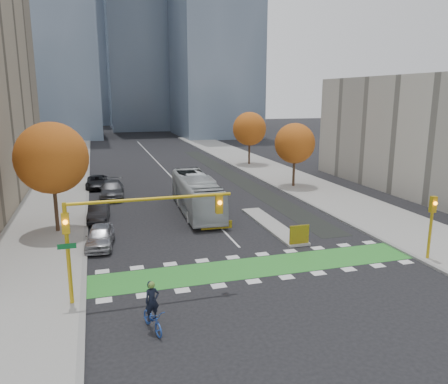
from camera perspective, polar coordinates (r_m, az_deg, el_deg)
ground at (r=25.36m, az=5.71°, el=-10.93°), size 300.00×300.00×0.00m
sidewalk_west at (r=42.90m, az=-22.13°, el=-1.83°), size 7.00×120.00×0.15m
sidewalk_east at (r=48.20m, az=11.65°, el=0.37°), size 7.00×120.00×0.15m
curb_west at (r=42.67m, az=-17.45°, el=-1.55°), size 0.30×120.00×0.16m
curb_east at (r=46.68m, az=7.86°, el=0.12°), size 0.30×120.00×0.16m
bike_crossing at (r=26.64m, az=4.48°, el=-9.70°), size 20.00×3.00×0.01m
centre_line at (r=62.92m, az=-8.14°, el=3.29°), size 0.15×70.00×0.01m
bike_lane_paint at (r=54.96m, az=1.19°, el=2.06°), size 2.50×50.00×0.01m
median_island at (r=34.59m, az=6.25°, el=-4.29°), size 1.60×10.00×0.16m
hazard_board at (r=30.21m, az=9.80°, el=-5.50°), size 1.40×0.12×1.30m
tower_ne at (r=112.10m, az=-1.39°, el=22.89°), size 18.00×24.00×60.00m
tower_far at (r=164.27m, az=-15.76°, el=22.71°), size 26.00×26.00×80.00m
tree_west at (r=33.90m, az=-21.58°, el=4.14°), size 5.20×5.20×8.22m
tree_east_near at (r=48.53m, az=9.22°, el=6.29°), size 4.40×4.40×7.08m
tree_east_far at (r=63.40m, az=3.35°, el=8.23°), size 4.80×4.80×7.65m
traffic_signal_west at (r=21.84m, az=-13.21°, el=-3.87°), size 8.53×0.56×5.20m
traffic_signal_east at (r=29.52m, az=25.49°, el=-3.09°), size 0.35×0.43×4.10m
cyclist at (r=19.94m, az=-9.31°, el=-15.50°), size 1.18×2.11×2.30m
bus at (r=37.94m, az=-3.59°, el=-0.30°), size 3.21×11.76×3.25m
parked_car_a at (r=30.76m, az=-15.88°, el=-5.59°), size 2.26×4.54×1.48m
parked_car_b at (r=37.06m, az=-16.06°, el=-2.52°), size 1.92×4.55×1.46m
parked_car_c at (r=44.89m, az=-14.42°, el=0.30°), size 2.67×5.76×1.63m
parked_car_d at (r=50.02m, az=-16.27°, el=1.27°), size 2.50×4.96×1.34m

